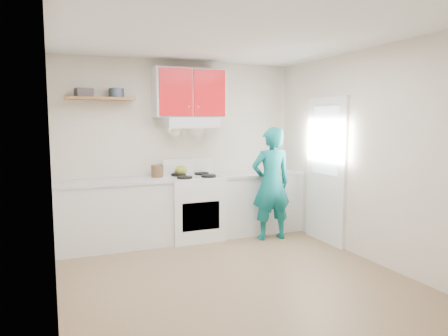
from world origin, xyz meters
name	(u,v)px	position (x,y,z in m)	size (l,w,h in m)	color
floor	(231,276)	(0.00, 0.00, 0.00)	(3.80, 3.80, 0.00)	brown
ceiling	(231,37)	(0.00, 0.00, 2.60)	(3.60, 3.80, 0.04)	white
back_wall	(180,149)	(0.00, 1.90, 1.30)	(3.60, 0.04, 2.60)	beige
front_wall	(347,186)	(0.00, -1.90, 1.30)	(3.60, 0.04, 2.60)	beige
left_wall	(51,168)	(-1.80, 0.00, 1.30)	(0.04, 3.80, 2.60)	beige
right_wall	(363,155)	(1.80, 0.00, 1.30)	(0.04, 3.80, 2.60)	beige
door	(326,171)	(1.78, 0.70, 1.02)	(0.05, 0.85, 2.05)	white
door_glass	(325,140)	(1.75, 0.70, 1.45)	(0.01, 0.55, 0.95)	white
counter_left	(114,215)	(-1.04, 1.60, 0.45)	(1.52, 0.60, 0.90)	silver
counter_right	(256,202)	(1.14, 1.60, 0.45)	(1.32, 0.60, 0.90)	silver
stove	(194,208)	(0.10, 1.57, 0.46)	(0.76, 0.65, 0.92)	white
range_hood	(191,123)	(0.10, 1.68, 1.70)	(0.76, 0.44, 0.15)	silver
upper_cabinets	(189,93)	(0.10, 1.73, 2.12)	(1.02, 0.33, 0.70)	red
shelf	(100,99)	(-1.15, 1.75, 2.02)	(0.90, 0.30, 0.04)	brown
books	(84,93)	(-1.36, 1.74, 2.09)	(0.21, 0.15, 0.11)	#40393D
tin	(116,93)	(-0.93, 1.78, 2.10)	(0.21, 0.21, 0.13)	#333D4C
kettle	(181,170)	(-0.03, 1.74, 1.00)	(0.18, 0.18, 0.15)	olive
crock	(157,172)	(-0.41, 1.68, 1.00)	(0.17, 0.17, 0.20)	#503823
cutting_board	(246,174)	(0.96, 1.59, 0.91)	(0.28, 0.20, 0.02)	olive
silicone_mat	(280,173)	(1.56, 1.58, 0.90)	(0.30, 0.25, 0.01)	red
person	(271,184)	(1.13, 1.12, 0.82)	(0.60, 0.39, 1.63)	#0B6868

